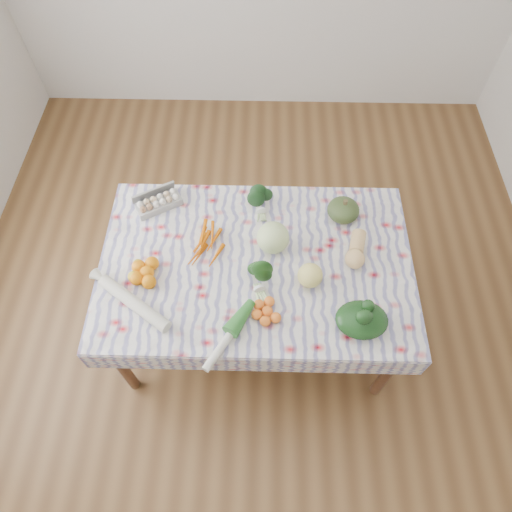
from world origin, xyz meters
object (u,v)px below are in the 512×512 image
at_px(dining_table, 256,270).
at_px(egg_carton, 159,203).
at_px(kabocha_squash, 343,210).
at_px(grapefruit, 310,275).
at_px(butternut_squash, 357,249).
at_px(cabbage, 273,238).

relative_size(dining_table, egg_carton, 6.24).
height_order(kabocha_squash, grapefruit, grapefruit).
relative_size(dining_table, grapefruit, 12.48).
height_order(dining_table, grapefruit, grapefruit).
height_order(butternut_squash, grapefruit, grapefruit).
xyz_separation_m(kabocha_squash, grapefruit, (-0.20, -0.43, 0.01)).
height_order(cabbage, butternut_squash, cabbage).
xyz_separation_m(egg_carton, grapefruit, (0.83, -0.47, 0.03)).
bearing_deg(kabocha_squash, egg_carton, 177.61).
bearing_deg(cabbage, kabocha_squash, 28.83).
distance_m(kabocha_squash, grapefruit, 0.47).
distance_m(egg_carton, kabocha_squash, 1.04).
height_order(egg_carton, butternut_squash, butternut_squash).
bearing_deg(butternut_squash, kabocha_squash, 114.91).
bearing_deg(butternut_squash, cabbage, -171.30).
bearing_deg(dining_table, egg_carton, 147.48).
height_order(dining_table, cabbage, cabbage).
distance_m(egg_carton, cabbage, 0.70).
relative_size(dining_table, kabocha_squash, 8.97).
bearing_deg(dining_table, cabbage, 48.56).
xyz_separation_m(egg_carton, kabocha_squash, (1.04, -0.04, 0.02)).
height_order(dining_table, butternut_squash, butternut_squash).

